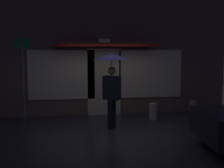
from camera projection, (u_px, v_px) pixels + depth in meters
The scene contains 6 objects.
ground_plane at pixel (115, 132), 8.10m from camera, with size 18.00×18.00×0.00m, color #2D2D33.
building_facade at pixel (104, 49), 10.15m from camera, with size 8.44×1.00×4.42m.
person_with_umbrella at pixel (112, 72), 8.34m from camera, with size 1.02×1.02×2.06m.
street_sign_post at pixel (23, 75), 8.66m from camera, with size 0.40×0.07×2.60m.
sidewalk_bollard at pixel (153, 111), 9.54m from camera, with size 0.26×0.26×0.50m, color #B2A899.
sidewalk_bollard_2 at pixel (193, 108), 10.18m from camera, with size 0.24×0.24×0.47m, color #9E998E.
Camera 1 is at (-1.26, -7.80, 2.20)m, focal length 49.15 mm.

